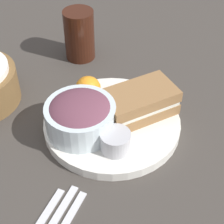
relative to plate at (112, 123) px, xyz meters
name	(u,v)px	position (x,y,z in m)	size (l,w,h in m)	color
ground_plane	(112,127)	(0.00, 0.00, -0.01)	(4.00, 4.00, 0.00)	#3D3833
plate	(112,123)	(0.00, 0.00, 0.00)	(0.26, 0.26, 0.02)	white
sandwich	(139,102)	(0.05, -0.02, 0.04)	(0.16, 0.12, 0.05)	olive
salad_bowl	(80,115)	(-0.06, 0.02, 0.04)	(0.13, 0.13, 0.07)	silver
dressing_cup	(115,141)	(-0.05, -0.06, 0.03)	(0.05, 0.05, 0.04)	#B7B7BC
orange_wedge	(88,89)	(0.01, 0.08, 0.04)	(0.05, 0.05, 0.05)	orange
drink_glass	(79,35)	(0.12, 0.22, 0.05)	(0.07, 0.07, 0.12)	#38190F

